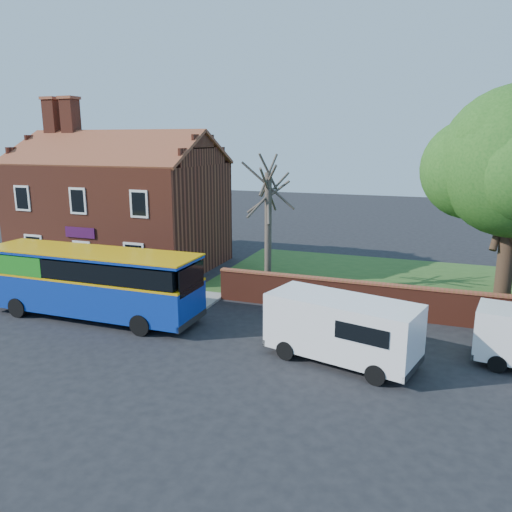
% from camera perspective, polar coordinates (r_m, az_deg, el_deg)
% --- Properties ---
extents(ground, '(120.00, 120.00, 0.00)m').
position_cam_1_polar(ground, '(21.07, -16.85, -9.60)').
color(ground, black).
rests_on(ground, ground).
extents(pavement, '(18.00, 3.50, 0.12)m').
position_cam_1_polar(pavement, '(29.51, -21.14, -3.28)').
color(pavement, gray).
rests_on(pavement, ground).
extents(kerb, '(18.00, 0.15, 0.14)m').
position_cam_1_polar(kerb, '(28.28, -23.45, -4.16)').
color(kerb, slate).
rests_on(kerb, ground).
extents(grass_strip, '(26.00, 12.00, 0.04)m').
position_cam_1_polar(grass_strip, '(29.48, 21.22, -3.38)').
color(grass_strip, '#426B28').
rests_on(grass_strip, ground).
extents(shop_building, '(12.30, 8.13, 10.50)m').
position_cam_1_polar(shop_building, '(33.26, -15.17, 4.83)').
color(shop_building, maroon).
rests_on(shop_building, ground).
extents(boundary_wall, '(22.00, 0.38, 1.60)m').
position_cam_1_polar(boundary_wall, '(23.51, 21.54, -5.48)').
color(boundary_wall, maroon).
rests_on(boundary_wall, ground).
extents(bus, '(10.23, 2.67, 3.12)m').
position_cam_1_polar(bus, '(23.97, -18.91, -2.52)').
color(bus, '#0E319C').
rests_on(bus, ground).
extents(van_near, '(5.80, 3.45, 2.39)m').
position_cam_1_polar(van_near, '(18.49, 9.83, -7.99)').
color(van_near, white).
rests_on(van_near, ground).
extents(bare_tree, '(2.59, 3.09, 6.91)m').
position_cam_1_polar(bare_tree, '(26.00, 1.39, 3.38)').
color(bare_tree, '#4C4238').
rests_on(bare_tree, ground).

